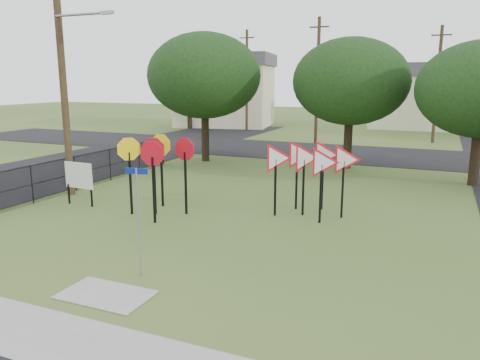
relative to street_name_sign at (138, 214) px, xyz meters
name	(u,v)px	position (x,y,z in m)	size (l,w,h in m)	color
ground	(165,258)	(-0.11, 1.22, -1.54)	(140.00, 140.00, 0.00)	#3C5720
sidewalk	(42,335)	(-0.11, -2.98, -1.53)	(30.00, 1.60, 0.02)	gray
street_left	(77,165)	(-12.11, 11.22, -1.53)	(8.00, 50.00, 0.02)	black
street_far	(330,152)	(-0.11, 21.22, -1.53)	(60.00, 8.00, 0.02)	black
curb_pad	(106,295)	(-0.11, -1.18, -1.53)	(2.00, 1.20, 0.02)	gray
street_name_sign	(138,214)	(0.00, 0.00, 0.00)	(0.54, 0.13, 2.65)	gray
stop_sign_cluster	(156,158)	(-2.55, 4.71, 0.46)	(2.48, 2.03, 2.73)	black
yield_sign_cluster	(311,161)	(2.36, 6.71, 0.36)	(3.25, 1.96, 2.59)	black
info_board	(79,177)	(-5.91, 4.57, -0.46)	(1.31, 0.11, 1.63)	black
utility_pole_main	(63,65)	(-7.35, 5.72, 3.67)	(3.55, 0.33, 10.00)	#453620
far_pole_a	(317,80)	(-2.11, 25.22, 3.06)	(1.40, 0.24, 9.00)	#453620
far_pole_b	(437,84)	(5.89, 29.22, 2.81)	(1.40, 0.24, 8.50)	#453620
far_pole_c	(247,80)	(-10.11, 31.22, 3.06)	(1.40, 0.24, 9.00)	#453620
fence_run	(93,168)	(-7.71, 7.47, -0.75)	(0.05, 11.55, 1.50)	black
house_left	(225,90)	(-14.11, 35.22, 2.11)	(10.58, 8.88, 7.20)	beige
house_mid	(416,95)	(3.89, 41.22, 1.61)	(8.40, 8.40, 6.20)	beige
tree_near_left	(204,76)	(-6.11, 15.22, 3.32)	(6.40, 6.40, 7.27)	black
tree_near_mid	(351,82)	(1.89, 16.22, 3.00)	(6.00, 6.00, 6.80)	black
tree_far_left	(189,74)	(-16.11, 31.22, 3.63)	(6.80, 6.80, 7.73)	black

